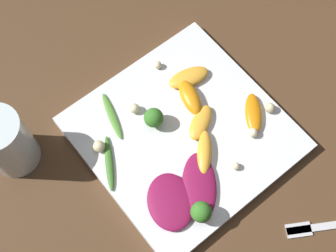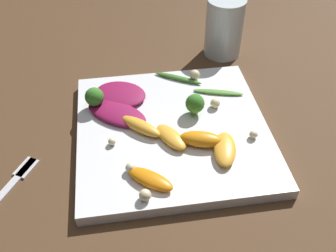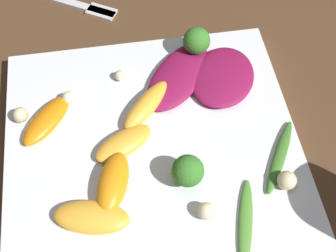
# 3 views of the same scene
# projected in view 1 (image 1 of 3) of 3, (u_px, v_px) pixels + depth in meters

# --- Properties ---
(ground_plane) EXTENTS (2.40, 2.40, 0.00)m
(ground_plane) POSITION_uv_depth(u_px,v_px,m) (183.00, 136.00, 0.76)
(ground_plane) COLOR #4C331E
(plate) EXTENTS (0.30, 0.30, 0.02)m
(plate) POSITION_uv_depth(u_px,v_px,m) (183.00, 134.00, 0.75)
(plate) COLOR white
(plate) RESTS_ON ground_plane
(drinking_glass) EXTENTS (0.08, 0.08, 0.12)m
(drinking_glass) POSITION_uv_depth(u_px,v_px,m) (6.00, 142.00, 0.69)
(drinking_glass) COLOR silver
(drinking_glass) RESTS_ON ground_plane
(fork) EXTENTS (0.15, 0.10, 0.01)m
(fork) POSITION_uv_depth(u_px,v_px,m) (330.00, 226.00, 0.70)
(fork) COLOR silver
(fork) RESTS_ON ground_plane
(radicchio_leaf_0) EXTENTS (0.11, 0.12, 0.01)m
(radicchio_leaf_0) POSITION_uv_depth(u_px,v_px,m) (199.00, 186.00, 0.70)
(radicchio_leaf_0) COLOR maroon
(radicchio_leaf_0) RESTS_ON plate
(radicchio_leaf_1) EXTENTS (0.10, 0.11, 0.01)m
(radicchio_leaf_1) POSITION_uv_depth(u_px,v_px,m) (170.00, 202.00, 0.69)
(radicchio_leaf_1) COLOR maroon
(radicchio_leaf_1) RESTS_ON plate
(orange_segment_0) EXTENTS (0.06, 0.07, 0.01)m
(orange_segment_0) POSITION_uv_depth(u_px,v_px,m) (253.00, 113.00, 0.75)
(orange_segment_0) COLOR orange
(orange_segment_0) RESTS_ON plate
(orange_segment_1) EXTENTS (0.07, 0.07, 0.02)m
(orange_segment_1) POSITION_uv_depth(u_px,v_px,m) (204.00, 153.00, 0.72)
(orange_segment_1) COLOR #FCAD33
(orange_segment_1) RESTS_ON plate
(orange_segment_2) EXTENTS (0.05, 0.07, 0.02)m
(orange_segment_2) POSITION_uv_depth(u_px,v_px,m) (190.00, 97.00, 0.76)
(orange_segment_2) COLOR orange
(orange_segment_2) RESTS_ON plate
(orange_segment_3) EXTENTS (0.08, 0.05, 0.02)m
(orange_segment_3) POSITION_uv_depth(u_px,v_px,m) (189.00, 77.00, 0.77)
(orange_segment_3) COLOR #FCAD33
(orange_segment_3) RESTS_ON plate
(orange_segment_4) EXTENTS (0.07, 0.05, 0.01)m
(orange_segment_4) POSITION_uv_depth(u_px,v_px,m) (201.00, 122.00, 0.74)
(orange_segment_4) COLOR #FCAD33
(orange_segment_4) RESTS_ON plate
(broccoli_floret_0) EXTENTS (0.03, 0.03, 0.04)m
(broccoli_floret_0) POSITION_uv_depth(u_px,v_px,m) (201.00, 212.00, 0.67)
(broccoli_floret_0) COLOR #84AD5B
(broccoli_floret_0) RESTS_ON plate
(broccoli_floret_1) EXTENTS (0.03, 0.03, 0.04)m
(broccoli_floret_1) POSITION_uv_depth(u_px,v_px,m) (154.00, 118.00, 0.73)
(broccoli_floret_1) COLOR #7A9E51
(broccoli_floret_1) RESTS_ON plate
(arugula_sprig_0) EXTENTS (0.06, 0.08, 0.01)m
(arugula_sprig_0) POSITION_uv_depth(u_px,v_px,m) (109.00, 163.00, 0.72)
(arugula_sprig_0) COLOR #3D7528
(arugula_sprig_0) RESTS_ON plate
(arugula_sprig_1) EXTENTS (0.04, 0.09, 0.01)m
(arugula_sprig_1) POSITION_uv_depth(u_px,v_px,m) (112.00, 116.00, 0.75)
(arugula_sprig_1) COLOR #518E33
(arugula_sprig_1) RESTS_ON plate
(macadamia_nut_0) EXTENTS (0.02, 0.02, 0.02)m
(macadamia_nut_0) POSITION_uv_depth(u_px,v_px,m) (99.00, 146.00, 0.72)
(macadamia_nut_0) COLOR beige
(macadamia_nut_0) RESTS_ON plate
(macadamia_nut_1) EXTENTS (0.02, 0.02, 0.02)m
(macadamia_nut_1) POSITION_uv_depth(u_px,v_px,m) (253.00, 133.00, 0.73)
(macadamia_nut_1) COLOR beige
(macadamia_nut_1) RESTS_ON plate
(macadamia_nut_2) EXTENTS (0.02, 0.02, 0.02)m
(macadamia_nut_2) POSITION_uv_depth(u_px,v_px,m) (134.00, 108.00, 0.75)
(macadamia_nut_2) COLOR beige
(macadamia_nut_2) RESTS_ON plate
(macadamia_nut_3) EXTENTS (0.01, 0.01, 0.01)m
(macadamia_nut_3) POSITION_uv_depth(u_px,v_px,m) (158.00, 65.00, 0.78)
(macadamia_nut_3) COLOR beige
(macadamia_nut_3) RESTS_ON plate
(macadamia_nut_4) EXTENTS (0.01, 0.01, 0.01)m
(macadamia_nut_4) POSITION_uv_depth(u_px,v_px,m) (236.00, 166.00, 0.71)
(macadamia_nut_4) COLOR beige
(macadamia_nut_4) RESTS_ON plate
(macadamia_nut_5) EXTENTS (0.02, 0.02, 0.02)m
(macadamia_nut_5) POSITION_uv_depth(u_px,v_px,m) (270.00, 108.00, 0.75)
(macadamia_nut_5) COLOR beige
(macadamia_nut_5) RESTS_ON plate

